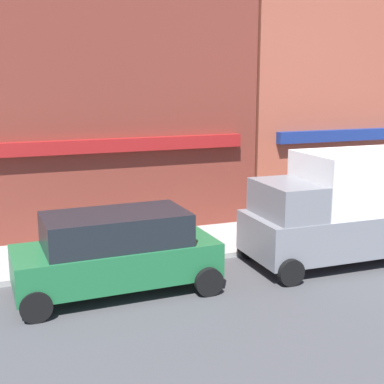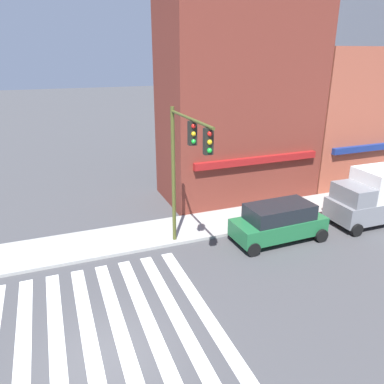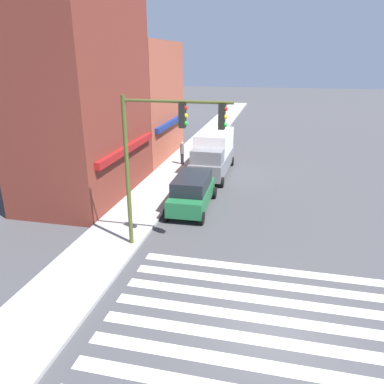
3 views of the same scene
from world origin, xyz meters
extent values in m
cube|color=maroon|center=(10.35, 11.50, 7.37)|extent=(9.45, 5.00, 14.74)
cube|color=maroon|center=(10.35, 8.85, 3.00)|extent=(8.04, 0.30, 0.40)
cube|color=#9E4C38|center=(19.80, 11.50, 4.64)|extent=(9.25, 5.00, 9.28)
cube|color=navy|center=(19.80, 8.85, 3.00)|extent=(7.86, 0.30, 0.40)
cube|color=#1E6638|center=(9.23, 4.70, 0.77)|extent=(4.75, 2.02, 0.85)
cube|color=black|center=(9.23, 4.70, 1.56)|extent=(3.33, 1.83, 0.75)
cylinder|color=black|center=(7.29, 5.65, 0.34)|extent=(0.68, 0.22, 0.68)
cylinder|color=black|center=(7.29, 3.75, 0.34)|extent=(0.68, 0.22, 0.68)
cylinder|color=black|center=(11.17, 5.65, 0.34)|extent=(0.68, 0.22, 0.68)
cylinder|color=black|center=(11.17, 3.75, 0.34)|extent=(0.68, 0.22, 0.68)
cube|color=slate|center=(15.97, 4.70, 0.89)|extent=(6.23, 2.29, 1.10)
cube|color=silver|center=(16.59, 4.70, 2.24)|extent=(4.37, 2.26, 1.60)
cube|color=slate|center=(13.99, 4.70, 1.89)|extent=(1.76, 2.11, 0.90)
cylinder|color=black|center=(13.28, 5.80, 0.34)|extent=(0.68, 0.22, 0.68)
cylinder|color=black|center=(13.28, 3.60, 0.34)|extent=(0.68, 0.22, 0.68)
cylinder|color=#23232D|center=(17.64, 7.40, 0.57)|extent=(0.26, 0.26, 0.85)
cylinder|color=slate|center=(17.64, 7.40, 1.35)|extent=(0.32, 0.32, 0.70)
sphere|color=tan|center=(17.64, 7.40, 1.81)|extent=(0.22, 0.22, 0.22)
camera|label=1|loc=(6.60, -7.07, 4.94)|focal=50.00mm
camera|label=2|loc=(-0.93, -9.50, 8.88)|focal=35.00mm
camera|label=3|loc=(-9.90, 0.35, 8.12)|focal=35.00mm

